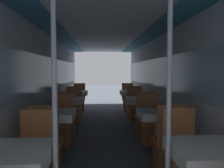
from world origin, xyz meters
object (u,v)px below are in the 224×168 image
at_px(chair_left_far_1, 62,130).
at_px(dining_table_right_2, 140,102).
at_px(chair_left_far_3, 79,103).
at_px(chair_left_near_1, 47,152).
at_px(chair_right_near_2, 144,122).
at_px(support_pole_left_0, 55,109).
at_px(chair_right_far_1, 150,128).
at_px(chair_left_near_2, 66,123).
at_px(dining_table_right_1, 158,117).
at_px(chair_right_far_2, 136,112).
at_px(dining_table_left_3, 77,95).
at_px(chair_left_near_3, 75,109).
at_px(dining_table_left_2, 70,103).
at_px(support_pole_right_0, 169,108).
at_px(chair_right_far_3, 128,102).
at_px(chair_right_near_3, 133,108).
at_px(dining_table_right_0, 207,158).
at_px(dining_table_left_0, 13,162).
at_px(dining_table_right_3, 130,95).
at_px(dining_table_left_1, 55,118).
at_px(chair_right_far_0, 182,167).
at_px(chair_right_near_1, 168,150).
at_px(chair_left_far_2, 73,112).

bearing_deg(chair_left_far_1, dining_table_right_2, -146.35).
bearing_deg(chair_left_far_3, chair_left_near_1, 90.00).
bearing_deg(chair_right_near_2, support_pole_left_0, -115.32).
xyz_separation_m(chair_right_far_1, chair_right_near_2, (0.00, 0.57, 0.00)).
height_order(chair_left_near_2, dining_table_right_1, chair_left_near_2).
bearing_deg(chair_right_far_2, chair_left_near_1, 59.20).
distance_m(dining_table_left_3, chair_left_near_3, 0.68).
bearing_deg(chair_left_far_3, chair_left_near_2, 90.00).
xyz_separation_m(dining_table_left_2, chair_left_near_3, (-0.00, 1.15, -0.35)).
bearing_deg(chair_right_far_2, chair_right_near_2, 90.00).
relative_size(chair_left_near_3, chair_right_far_2, 1.00).
relative_size(chair_left_far_3, chair_right_far_2, 1.00).
height_order(support_pole_right_0, chair_right_far_1, support_pole_right_0).
relative_size(chair_left_far_3, chair_right_far_3, 1.00).
distance_m(dining_table_left_2, chair_right_near_3, 2.11).
distance_m(chair_left_near_1, dining_table_right_0, 2.11).
relative_size(dining_table_left_0, dining_table_right_0, 1.00).
bearing_deg(dining_table_left_2, chair_right_far_3, 53.28).
xyz_separation_m(support_pole_left_0, chair_right_far_3, (1.37, 5.79, -0.82)).
relative_size(chair_left_near_3, chair_right_far_1, 1.00).
relative_size(dining_table_left_2, dining_table_right_1, 1.00).
xyz_separation_m(dining_table_right_3, chair_right_near_3, (0.00, -0.58, -0.35)).
xyz_separation_m(dining_table_left_1, chair_left_far_3, (0.00, 4.05, -0.35)).
height_order(chair_left_near_1, chair_right_near_3, same).
bearing_deg(dining_table_left_1, dining_table_right_0, -45.09).
bearing_deg(chair_right_near_3, support_pole_right_0, -94.51).
height_order(chair_right_far_0, chair_right_far_2, same).
relative_size(dining_table_left_2, dining_table_right_2, 1.00).
bearing_deg(chair_right_far_2, chair_right_near_1, 90.00).
height_order(dining_table_right_1, chair_right_near_1, chair_right_near_1).
distance_m(chair_right_far_0, support_pole_right_0, 1.07).
distance_m(dining_table_left_1, chair_left_far_1, 0.68).
bearing_deg(chair_right_far_3, chair_right_far_1, 90.00).
height_order(chair_left_near_3, chair_right_far_3, same).
bearing_deg(chair_right_far_3, chair_left_far_3, 0.00).
distance_m(support_pole_left_0, support_pole_right_0, 1.00).
relative_size(chair_left_near_3, chair_right_near_2, 1.00).
xyz_separation_m(dining_table_left_1, dining_table_right_0, (1.73, -1.73, 0.00)).
bearing_deg(chair_right_near_1, chair_right_near_2, 90.00).
relative_size(dining_table_right_2, chair_right_far_3, 0.78).
bearing_deg(chair_right_far_1, chair_right_near_1, 90.00).
bearing_deg(chair_left_far_2, chair_right_far_3, -134.91).
bearing_deg(dining_table_left_2, chair_right_near_2, -18.64).
bearing_deg(chair_right_far_2, dining_table_right_1, 90.00).
relative_size(chair_right_near_1, chair_right_near_2, 1.00).
distance_m(dining_table_left_2, chair_right_far_0, 3.38).
xyz_separation_m(chair_left_near_1, dining_table_left_2, (0.00, 2.32, 0.35)).
bearing_deg(dining_table_left_0, chair_left_near_2, 90.00).
height_order(dining_table_left_2, dining_table_right_3, same).
bearing_deg(chair_left_far_1, chair_right_near_2, -161.82).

